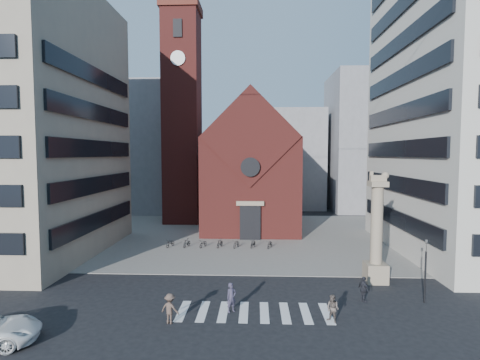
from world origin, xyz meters
The scene contains 22 objects.
ground centered at (0.00, 0.00, 0.00)m, with size 120.00×120.00×0.00m, color black.
piazza centered at (0.00, 19.00, 0.03)m, with size 46.00×30.00×0.05m, color gray.
zebra_crossing centered at (0.55, -3.00, 0.01)m, with size 10.20×3.20×0.01m, color white, non-canonical shape.
church centered at (0.00, 25.04, 7.98)m, with size 12.00×16.65×18.00m.
campanile centered at (-10.00, 28.00, 15.74)m, with size 5.50×5.50×31.20m.
building_left centered at (-24.00, 10.00, 13.00)m, with size 18.00×20.00×26.00m, color gray.
bg_block_left centered at (-20.00, 40.00, 11.00)m, with size 16.00×14.00×22.00m, color gray.
bg_block_mid centered at (6.00, 45.00, 9.00)m, with size 14.00×12.00×18.00m, color gray.
bg_block_right centered at (22.00, 42.00, 12.00)m, with size 16.00×14.00×24.00m, color gray.
lion_column centered at (10.01, 3.00, 3.46)m, with size 1.63×1.60×8.68m.
traffic_light centered at (12.00, -1.00, 2.29)m, with size 0.13×0.16×4.30m.
pedestrian_0 centered at (-0.89, -2.98, 0.93)m, with size 0.68×0.44×1.86m, color #383347.
pedestrian_1 centered at (5.22, -4.21, 0.83)m, with size 0.80×0.63×1.65m, color #594D47.
pedestrian_2 centered at (7.93, -1.06, 0.87)m, with size 1.02×0.43×1.74m, color #24242B.
pedestrian_3 centered at (-4.40, -4.74, 0.89)m, with size 1.15×0.66×1.78m, color #4E3D34.
scooter_0 centered at (-8.50, 13.10, 0.46)m, with size 0.54×1.56×0.82m, color black.
scooter_1 centered at (-6.72, 13.10, 0.51)m, with size 0.43×1.52×0.91m, color black.
scooter_2 centered at (-4.95, 13.10, 0.46)m, with size 0.54×1.56×0.82m, color black.
scooter_3 centered at (-3.18, 13.10, 0.51)m, with size 0.43×1.52×0.91m, color black.
scooter_4 centered at (-1.40, 13.10, 0.46)m, with size 0.54×1.56×0.82m, color black.
scooter_5 centered at (0.37, 13.10, 0.51)m, with size 0.43×1.52×0.91m, color black.
scooter_6 centered at (2.14, 13.10, 0.46)m, with size 0.54×1.56×0.82m, color black.
Camera 1 is at (0.63, -26.02, 10.00)m, focal length 28.00 mm.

